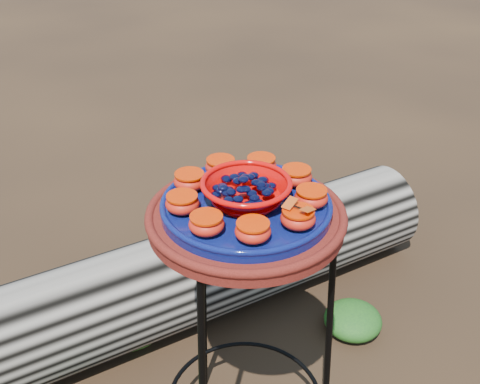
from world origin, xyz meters
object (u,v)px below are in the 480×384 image
cobalt_plate (246,207)px  driftwood_log (195,274)px  red_bowl (246,192)px  plant_stand (245,343)px  terracotta_saucer (246,219)px

cobalt_plate → driftwood_log: cobalt_plate is taller
cobalt_plate → red_bowl: bearing=0.0°
plant_stand → cobalt_plate: bearing=0.0°
terracotta_saucer → red_bowl: bearing=0.0°
terracotta_saucer → cobalt_plate: size_ratio=1.17×
plant_stand → terracotta_saucer: terracotta_saucer is taller
terracotta_saucer → red_bowl: size_ratio=2.33×
terracotta_saucer → cobalt_plate: bearing=0.0°
terracotta_saucer → cobalt_plate: cobalt_plate is taller
cobalt_plate → red_bowl: 0.04m
cobalt_plate → red_bowl: size_ratio=2.00×
cobalt_plate → driftwood_log: size_ratio=0.21×
plant_stand → driftwood_log: size_ratio=0.41×
plant_stand → terracotta_saucer: bearing=0.0°
plant_stand → red_bowl: (0.00, 0.00, 0.43)m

